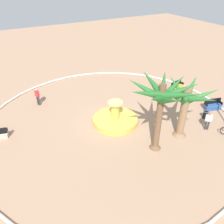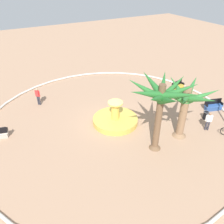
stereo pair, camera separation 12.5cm
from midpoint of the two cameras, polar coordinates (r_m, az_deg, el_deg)
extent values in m
plane|color=tan|center=(19.17, -0.16, -2.49)|extent=(80.00, 80.00, 0.00)
torus|color=silver|center=(19.11, -0.16, -2.25)|extent=(20.87, 20.87, 0.20)
cylinder|color=gold|center=(18.98, 1.01, -2.07)|extent=(3.71, 3.71, 0.45)
cylinder|color=#19567F|center=(19.00, 1.00, -2.16)|extent=(3.26, 3.26, 0.34)
cylinder|color=gold|center=(18.48, 1.03, 0.27)|extent=(0.67, 0.67, 1.38)
cylinder|color=#F1C954|center=(18.09, 1.05, 2.28)|extent=(1.19, 1.19, 0.12)
cylinder|color=brown|center=(15.40, 11.67, -1.70)|extent=(0.44, 0.44, 4.99)
cone|color=brown|center=(16.73, 10.84, -8.09)|extent=(0.84, 0.84, 0.50)
cone|color=#28702D|center=(15.14, 10.12, 7.19)|extent=(2.44, 0.71, 1.24)
cone|color=#28702D|center=(14.53, 8.37, 5.69)|extent=(2.15, 2.00, 1.47)
cone|color=#28702D|center=(13.74, 8.85, 4.53)|extent=(0.68, 2.43, 1.27)
cone|color=#28702D|center=(13.46, 11.17, 3.21)|extent=(1.78, 2.30, 1.44)
cone|color=#28702D|center=(13.58, 14.08, 2.74)|extent=(2.40, 1.26, 1.58)
cone|color=#28702D|center=(14.00, 16.67, 4.00)|extent=(2.42, 1.52, 1.29)
cone|color=#28702D|center=(14.68, 16.71, 5.10)|extent=(1.56, 2.39, 1.39)
cone|color=#28702D|center=(15.18, 15.13, 5.96)|extent=(0.98, 2.42, 1.52)
cone|color=#28702D|center=(15.36, 12.84, 6.83)|extent=(2.12, 2.04, 1.43)
cylinder|color=#8E6B4C|center=(17.34, 17.47, -0.27)|extent=(0.55, 0.55, 4.06)
cone|color=#8E6B4C|center=(18.31, 16.58, -4.97)|extent=(1.05, 1.05, 0.50)
cone|color=#337F38|center=(17.31, 16.21, 5.76)|extent=(2.38, 0.80, 1.48)
cone|color=#337F38|center=(16.22, 14.97, 3.99)|extent=(1.38, 2.36, 1.54)
cone|color=#337F38|center=(15.55, 17.87, 2.97)|extent=(1.91, 2.22, 1.22)
cone|color=#337F38|center=(16.01, 21.27, 2.92)|extent=(2.40, 0.76, 1.32)
cone|color=#337F38|center=(16.85, 21.73, 3.80)|extent=(1.82, 2.20, 1.55)
cone|color=#337F38|center=(17.52, 19.40, 6.00)|extent=(1.66, 2.34, 1.25)
cube|color=gold|center=(24.95, 16.20, 6.08)|extent=(0.80, 1.67, 0.12)
cube|color=black|center=(24.92, 15.92, 6.87)|extent=(0.39, 1.58, 0.50)
cube|color=gold|center=(25.05, 16.11, 5.55)|extent=(0.74, 1.53, 0.39)
cube|color=black|center=(25.47, 17.25, 6.80)|extent=(0.46, 0.17, 0.24)
cube|color=black|center=(24.32, 15.21, 5.91)|extent=(0.46, 0.17, 0.24)
cube|color=#335BA8|center=(22.51, 24.08, 1.47)|extent=(0.94, 1.68, 0.12)
cube|color=black|center=(22.52, 23.96, 2.40)|extent=(0.53, 1.56, 0.50)
cube|color=#2B4E8F|center=(22.63, 23.94, 0.92)|extent=(0.86, 1.54, 0.39)
cube|color=black|center=(22.88, 25.70, 1.95)|extent=(0.45, 0.21, 0.24)
cube|color=black|center=(22.04, 22.55, 1.60)|extent=(0.45, 0.21, 0.24)
cube|color=black|center=(18.97, -24.49, -4.08)|extent=(0.46, 0.19, 0.24)
cylinder|color=black|center=(20.94, 22.38, -0.78)|extent=(0.40, 0.40, 0.70)
torus|color=#4C4C51|center=(20.77, 22.58, 0.03)|extent=(0.46, 0.46, 0.06)
cylinder|color=#33333D|center=(19.59, 23.00, -3.14)|extent=(0.14, 0.14, 0.82)
cylinder|color=#33333D|center=(19.54, 22.50, -3.11)|extent=(0.14, 0.14, 0.82)
cube|color=white|center=(19.20, 23.17, -1.44)|extent=(0.36, 0.39, 0.56)
sphere|color=#9E7051|center=(19.00, 23.43, -0.44)|extent=(0.22, 0.22, 0.22)
cylinder|color=white|center=(19.26, 23.80, -1.49)|extent=(0.09, 0.09, 0.53)
cylinder|color=white|center=(19.14, 22.54, -1.40)|extent=(0.09, 0.09, 0.53)
cylinder|color=#33333D|center=(22.46, -17.77, 2.81)|extent=(0.14, 0.14, 0.91)
cylinder|color=#33333D|center=(22.36, -17.41, 2.73)|extent=(0.14, 0.14, 0.91)
cube|color=red|center=(22.07, -17.90, 4.44)|extent=(0.39, 0.37, 0.56)
sphere|color=tan|center=(21.90, -18.07, 5.36)|extent=(0.22, 0.22, 0.22)
cylinder|color=red|center=(22.21, -18.34, 4.53)|extent=(0.09, 0.09, 0.53)
cylinder|color=red|center=(21.94, -17.45, 4.35)|extent=(0.09, 0.09, 0.53)
camera|label=1|loc=(0.06, -89.81, 0.12)|focal=36.79mm
camera|label=2|loc=(0.06, 90.19, -0.12)|focal=36.79mm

